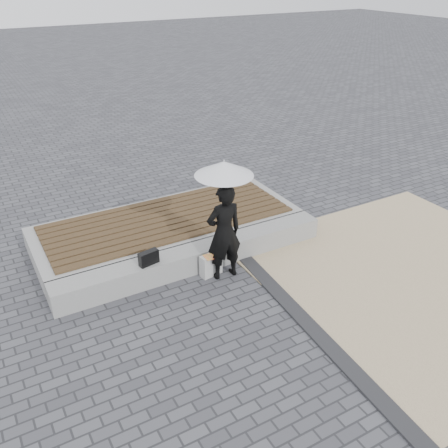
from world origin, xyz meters
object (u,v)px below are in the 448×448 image
at_px(parasol, 224,168).
at_px(handbag, 149,258).
at_px(seating_ledge, 196,257).
at_px(canvas_tote, 211,265).
at_px(woman, 224,232).

distance_m(parasol, handbag, 1.91).
bearing_deg(parasol, seating_ledge, 122.99).
height_order(seating_ledge, canvas_tote, seating_ledge).
height_order(woman, handbag, woman).
relative_size(parasol, handbag, 3.51).
bearing_deg(canvas_tote, seating_ledge, 100.39).
bearing_deg(canvas_tote, woman, -45.01).
distance_m(parasol, canvas_tote, 1.78).
bearing_deg(parasol, canvas_tote, 144.27).
bearing_deg(parasol, handbag, 162.66).
distance_m(seating_ledge, woman, 0.85).
xyz_separation_m(seating_ledge, woman, (0.30, -0.46, 0.64)).
distance_m(seating_ledge, canvas_tote, 0.35).
bearing_deg(woman, canvas_tote, -33.18).
relative_size(woman, parasol, 1.43).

